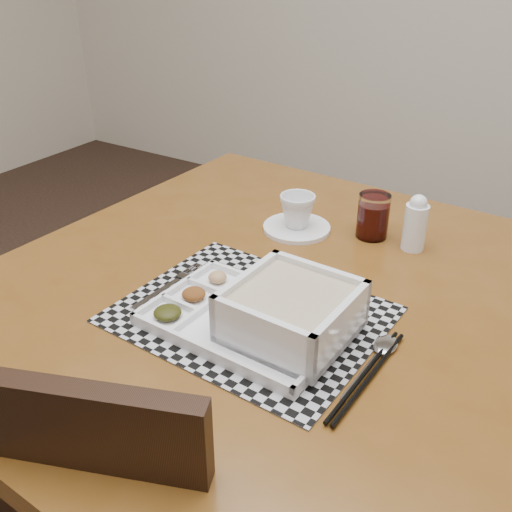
# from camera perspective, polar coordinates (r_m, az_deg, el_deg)

# --- Properties ---
(dining_table) EXTENTS (1.16, 1.16, 0.83)m
(dining_table) POSITION_cam_1_polar(r_m,az_deg,el_deg) (1.11, 3.11, -7.19)
(dining_table) COLOR #5A3510
(dining_table) RESTS_ON ground
(placemat) EXTENTS (0.45, 0.37, 0.00)m
(placemat) POSITION_cam_1_polar(r_m,az_deg,el_deg) (0.99, -0.58, -5.87)
(placemat) COLOR #ADADB5
(placemat) RESTS_ON dining_table
(serving_tray) EXTENTS (0.34, 0.23, 0.09)m
(serving_tray) POSITION_cam_1_polar(r_m,az_deg,el_deg) (0.92, 2.23, -5.96)
(serving_tray) COLOR white
(serving_tray) RESTS_ON placemat
(fork) EXTENTS (0.02, 0.19, 0.00)m
(fork) POSITION_cam_1_polar(r_m,az_deg,el_deg) (1.08, -8.65, -2.85)
(fork) COLOR silver
(fork) RESTS_ON placemat
(spoon) EXTENTS (0.04, 0.18, 0.01)m
(spoon) POSITION_cam_1_polar(r_m,az_deg,el_deg) (0.93, 12.52, -9.09)
(spoon) COLOR silver
(spoon) RESTS_ON placemat
(chopsticks) EXTENTS (0.03, 0.24, 0.01)m
(chopsticks) POSITION_cam_1_polar(r_m,az_deg,el_deg) (0.87, 11.05, -11.63)
(chopsticks) COLOR black
(chopsticks) RESTS_ON placemat
(saucer) EXTENTS (0.15, 0.15, 0.01)m
(saucer) POSITION_cam_1_polar(r_m,az_deg,el_deg) (1.28, 4.09, 2.82)
(saucer) COLOR white
(saucer) RESTS_ON dining_table
(cup) EXTENTS (0.08, 0.08, 0.07)m
(cup) POSITION_cam_1_polar(r_m,az_deg,el_deg) (1.26, 4.15, 4.53)
(cup) COLOR white
(cup) RESTS_ON saucer
(juice_glass) EXTENTS (0.07, 0.07, 0.10)m
(juice_glass) POSITION_cam_1_polar(r_m,az_deg,el_deg) (1.25, 11.61, 3.79)
(juice_glass) COLOR white
(juice_glass) RESTS_ON dining_table
(creamer_bottle) EXTENTS (0.05, 0.05, 0.12)m
(creamer_bottle) POSITION_cam_1_polar(r_m,az_deg,el_deg) (1.22, 15.66, 3.17)
(creamer_bottle) COLOR white
(creamer_bottle) RESTS_ON dining_table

